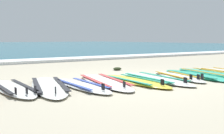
{
  "coord_description": "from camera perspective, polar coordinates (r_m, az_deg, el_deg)",
  "views": [
    {
      "loc": [
        -3.75,
        -4.61,
        0.92
      ],
      "look_at": [
        -0.13,
        0.76,
        0.25
      ],
      "focal_mm": 43.95,
      "sensor_mm": 36.0,
      "label": 1
    }
  ],
  "objects": [
    {
      "name": "surfboard_7",
      "position": [
        6.64,
        13.52,
        -1.9
      ],
      "size": [
        1.01,
        2.07,
        0.18
      ],
      "color": "white",
      "rests_on": "ground"
    },
    {
      "name": "wave_foam_strip",
      "position": [
        11.28,
        -14.43,
        1.32
      ],
      "size": [
        80.0,
        1.22,
        0.11
      ],
      "primitive_type": "cube",
      "color": "white",
      "rests_on": "ground"
    },
    {
      "name": "surfboard_2",
      "position": [
        5.3,
        -12.98,
        -3.85
      ],
      "size": [
        1.24,
        2.56,
        0.18
      ],
      "color": "silver",
      "rests_on": "ground"
    },
    {
      "name": "surfboard_8",
      "position": [
        6.98,
        17.26,
        -1.64
      ],
      "size": [
        1.07,
        2.52,
        0.18
      ],
      "color": "#2DB793",
      "rests_on": "ground"
    },
    {
      "name": "surfboard_1",
      "position": [
        5.26,
        -19.98,
        -4.13
      ],
      "size": [
        0.55,
        2.19,
        0.18
      ],
      "color": "white",
      "rests_on": "ground"
    },
    {
      "name": "surfboard_6",
      "position": [
        6.18,
        8.9,
        -2.39
      ],
      "size": [
        0.79,
        2.44,
        0.18
      ],
      "color": "white",
      "rests_on": "ground"
    },
    {
      "name": "seaweed_clump_near_shoreline",
      "position": [
        8.01,
        1.11,
        -0.37
      ],
      "size": [
        0.26,
        0.21,
        0.09
      ],
      "primitive_type": "ellipsoid",
      "color": "#2D381E",
      "rests_on": "ground"
    },
    {
      "name": "surfboard_5",
      "position": [
        5.79,
        4.74,
        -2.89
      ],
      "size": [
        0.62,
        2.2,
        0.18
      ],
      "color": "yellow",
      "rests_on": "ground"
    },
    {
      "name": "ground_plane",
      "position": [
        6.01,
        5.12,
        -2.92
      ],
      "size": [
        80.0,
        80.0,
        0.0
      ],
      "primitive_type": "plane",
      "color": "#B7AD93"
    },
    {
      "name": "surfboard_4",
      "position": [
        5.71,
        -1.6,
        -3.0
      ],
      "size": [
        1.11,
        2.57,
        0.18
      ],
      "color": "white",
      "rests_on": "ground"
    },
    {
      "name": "surfboard_3",
      "position": [
        5.25,
        -6.32,
        -3.82
      ],
      "size": [
        0.53,
        2.02,
        0.18
      ],
      "color": "white",
      "rests_on": "ground"
    },
    {
      "name": "surfboard_9",
      "position": [
        7.52,
        19.56,
        -1.18
      ],
      "size": [
        1.06,
        2.48,
        0.18
      ],
      "color": "#2DB793",
      "rests_on": "ground"
    }
  ]
}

